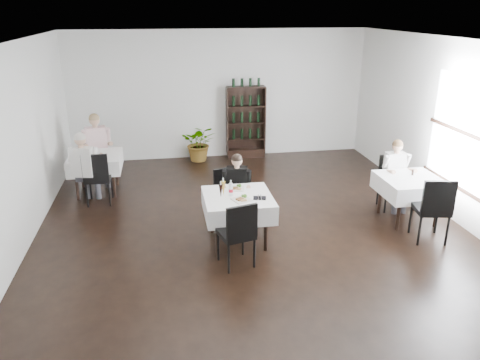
% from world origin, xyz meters
% --- Properties ---
extents(room_shell, '(9.00, 9.00, 9.00)m').
position_xyz_m(room_shell, '(0.00, 0.00, 1.50)').
color(room_shell, black).
rests_on(room_shell, ground).
extents(window_right, '(0.06, 2.30, 1.85)m').
position_xyz_m(window_right, '(3.48, 0.00, 1.50)').
color(window_right, white).
rests_on(window_right, room_shell).
extents(wine_shelf, '(0.90, 0.28, 1.75)m').
position_xyz_m(wine_shelf, '(0.60, 4.31, 0.85)').
color(wine_shelf, black).
rests_on(wine_shelf, ground).
extents(main_table, '(1.03, 1.03, 0.77)m').
position_xyz_m(main_table, '(-0.30, 0.00, 0.62)').
color(main_table, black).
rests_on(main_table, ground).
extents(left_table, '(0.98, 0.98, 0.77)m').
position_xyz_m(left_table, '(-2.70, 2.50, 0.62)').
color(left_table, black).
rests_on(left_table, ground).
extents(right_table, '(0.98, 0.98, 0.77)m').
position_xyz_m(right_table, '(2.70, 0.30, 0.62)').
color(right_table, black).
rests_on(right_table, ground).
extents(potted_tree, '(0.90, 0.82, 0.87)m').
position_xyz_m(potted_tree, '(-0.53, 4.20, 0.44)').
color(potted_tree, '#20561D').
rests_on(potted_tree, ground).
extents(main_chair_far, '(0.55, 0.55, 0.93)m').
position_xyz_m(main_chair_far, '(-0.34, 0.77, 0.53)').
color(main_chair_far, black).
rests_on(main_chair_far, ground).
extents(main_chair_near, '(0.55, 0.55, 0.99)m').
position_xyz_m(main_chair_near, '(-0.42, -0.75, 0.56)').
color(main_chair_near, black).
rests_on(main_chair_near, ground).
extents(left_chair_far, '(0.55, 0.56, 1.05)m').
position_xyz_m(left_chair_far, '(-2.80, 3.09, 0.60)').
color(left_chair_far, black).
rests_on(left_chair_far, ground).
extents(left_chair_near, '(0.47, 0.48, 1.01)m').
position_xyz_m(left_chair_near, '(-2.60, 1.87, 0.58)').
color(left_chair_near, black).
rests_on(left_chair_near, ground).
extents(right_chair_far, '(0.47, 0.48, 0.96)m').
position_xyz_m(right_chair_far, '(2.67, 0.88, 0.55)').
color(right_chair_far, black).
rests_on(right_chair_far, ground).
extents(right_chair_near, '(0.57, 0.57, 1.07)m').
position_xyz_m(right_chair_near, '(2.66, -0.51, 0.61)').
color(right_chair_near, black).
rests_on(right_chair_near, ground).
extents(diner_main, '(0.51, 0.53, 1.24)m').
position_xyz_m(diner_main, '(-0.22, 0.59, 0.72)').
color(diner_main, '#3C3D44').
rests_on(diner_main, ground).
extents(diner_left_far, '(0.61, 0.64, 1.47)m').
position_xyz_m(diner_left_far, '(-2.70, 3.00, 0.85)').
color(diner_left_far, '#3C3D44').
rests_on(diner_left_far, ground).
extents(diner_left_near, '(0.57, 0.60, 1.39)m').
position_xyz_m(diner_left_near, '(-2.81, 1.92, 0.81)').
color(diner_left_near, '#3C3D44').
rests_on(diner_left_near, ground).
extents(diner_right_far, '(0.48, 0.48, 1.28)m').
position_xyz_m(diner_right_far, '(2.70, 0.82, 0.74)').
color(diner_right_far, '#3C3D44').
rests_on(diner_right_far, ground).
extents(plate_far, '(0.27, 0.27, 0.07)m').
position_xyz_m(plate_far, '(-0.27, 0.28, 0.79)').
color(plate_far, white).
rests_on(plate_far, main_table).
extents(plate_near, '(0.33, 0.33, 0.08)m').
position_xyz_m(plate_near, '(-0.27, -0.18, 0.79)').
color(plate_near, white).
rests_on(plate_near, main_table).
extents(pilsner_dark, '(0.06, 0.06, 0.26)m').
position_xyz_m(pilsner_dark, '(-0.56, -0.03, 0.88)').
color(pilsner_dark, black).
rests_on(pilsner_dark, main_table).
extents(pilsner_lager, '(0.07, 0.07, 0.29)m').
position_xyz_m(pilsner_lager, '(-0.52, 0.05, 0.89)').
color(pilsner_lager, gold).
rests_on(pilsner_lager, main_table).
extents(coke_bottle, '(0.06, 0.06, 0.25)m').
position_xyz_m(coke_bottle, '(-0.40, 0.02, 0.87)').
color(coke_bottle, silver).
rests_on(coke_bottle, main_table).
extents(napkin_cutlery, '(0.22, 0.21, 0.02)m').
position_xyz_m(napkin_cutlery, '(0.01, -0.15, 0.78)').
color(napkin_cutlery, black).
rests_on(napkin_cutlery, main_table).
extents(pepper_mill, '(0.05, 0.05, 0.09)m').
position_xyz_m(pepper_mill, '(2.79, 0.42, 0.82)').
color(pepper_mill, black).
rests_on(pepper_mill, right_table).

